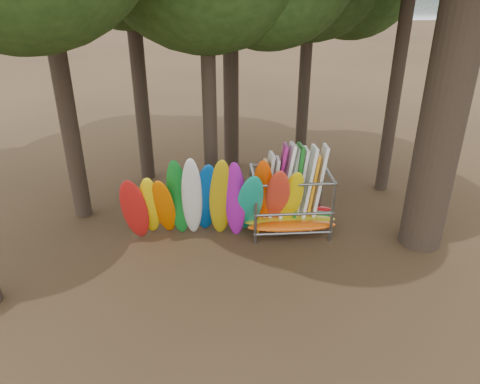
{
  "coord_description": "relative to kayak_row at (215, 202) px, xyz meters",
  "views": [
    {
      "loc": [
        -1.07,
        -10.99,
        7.54
      ],
      "look_at": [
        -0.17,
        1.5,
        1.4
      ],
      "focal_mm": 35.0,
      "sensor_mm": 36.0,
      "label": 1
    }
  ],
  "objects": [
    {
      "name": "kayak_row",
      "position": [
        0.0,
        0.0,
        0.0
      ],
      "size": [
        5.39,
        1.91,
        3.11
      ],
      "color": "red",
      "rests_on": "ground"
    },
    {
      "name": "storage_rack",
      "position": [
        2.31,
        0.5,
        -0.36
      ],
      "size": [
        2.91,
        1.55,
        2.82
      ],
      "color": "slate",
      "rests_on": "ground"
    },
    {
      "name": "ground",
      "position": [
        0.94,
        -1.11,
        -1.3
      ],
      "size": [
        120.0,
        120.0,
        0.0
      ],
      "primitive_type": "plane",
      "color": "#47331E",
      "rests_on": "ground"
    },
    {
      "name": "lake",
      "position": [
        0.94,
        58.89,
        -1.3
      ],
      "size": [
        160.0,
        160.0,
        0.0
      ],
      "primitive_type": "plane",
      "color": "gray",
      "rests_on": "ground"
    }
  ]
}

